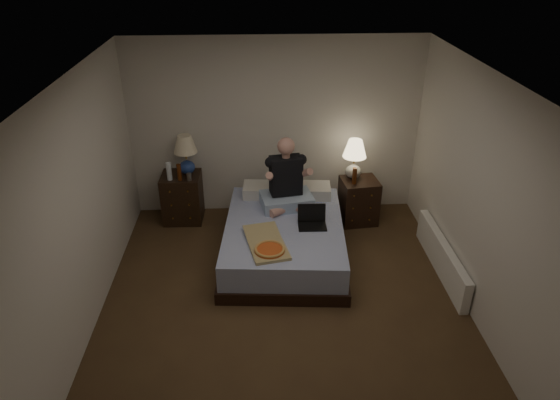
{
  "coord_description": "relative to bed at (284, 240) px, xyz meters",
  "views": [
    {
      "loc": [
        -0.26,
        -4.27,
        3.65
      ],
      "look_at": [
        0.0,
        0.9,
        0.85
      ],
      "focal_mm": 32.0,
      "sensor_mm": 36.0,
      "label": 1
    }
  ],
  "objects": [
    {
      "name": "laptop",
      "position": [
        0.34,
        -0.1,
        0.36
      ],
      "size": [
        0.34,
        0.28,
        0.24
      ],
      "primitive_type": null,
      "rotation": [
        0.0,
        0.0,
        -0.01
      ],
      "color": "black",
      "rests_on": "bed"
    },
    {
      "name": "lamp_left",
      "position": [
        -1.28,
        1.05,
        0.73
      ],
      "size": [
        0.37,
        0.37,
        0.56
      ],
      "primitive_type": null,
      "rotation": [
        0.0,
        0.0,
        -0.16
      ],
      "color": "navy",
      "rests_on": "nightstand_left"
    },
    {
      "name": "person",
      "position": [
        0.06,
        0.44,
        0.7
      ],
      "size": [
        0.74,
        0.62,
        0.93
      ],
      "primitive_type": null,
      "rotation": [
        0.0,
        0.0,
        0.17
      ],
      "color": "black",
      "rests_on": "bed"
    },
    {
      "name": "bed",
      "position": [
        0.0,
        0.0,
        0.0
      ],
      "size": [
        1.57,
        2.01,
        0.48
      ],
      "primitive_type": "cube",
      "rotation": [
        0.0,
        0.0,
        -0.07
      ],
      "color": "#5D70BB",
      "rests_on": "floor"
    },
    {
      "name": "radiator",
      "position": [
        1.88,
        -0.42,
        -0.04
      ],
      "size": [
        0.1,
        1.6,
        0.4
      ],
      "primitive_type": "cube",
      "color": "white",
      "rests_on": "floor"
    },
    {
      "name": "nightstand_right",
      "position": [
        1.09,
        0.82,
        0.08
      ],
      "size": [
        0.54,
        0.49,
        0.64
      ],
      "primitive_type": "cube",
      "rotation": [
        0.0,
        0.0,
        0.11
      ],
      "color": "black",
      "rests_on": "floor"
    },
    {
      "name": "floor",
      "position": [
        -0.05,
        -0.98,
        -0.24
      ],
      "size": [
        4.0,
        4.5,
        0.0
      ],
      "primitive_type": "cube",
      "color": "brown",
      "rests_on": "ground"
    },
    {
      "name": "water_bottle",
      "position": [
        -1.5,
        0.86,
        0.58
      ],
      "size": [
        0.07,
        0.07,
        0.25
      ],
      "primitive_type": "cylinder",
      "color": "white",
      "rests_on": "nightstand_left"
    },
    {
      "name": "soda_can",
      "position": [
        -1.23,
        0.84,
        0.5
      ],
      "size": [
        0.07,
        0.07,
        0.1
      ],
      "primitive_type": "cylinder",
      "color": "#9E9D99",
      "rests_on": "nightstand_left"
    },
    {
      "name": "wall_right",
      "position": [
        1.95,
        -0.98,
        1.01
      ],
      "size": [
        0.0,
        4.5,
        2.5
      ],
      "primitive_type": "cube",
      "rotation": [
        1.57,
        0.0,
        -1.57
      ],
      "color": "silver",
      "rests_on": "ground"
    },
    {
      "name": "wall_left",
      "position": [
        -2.05,
        -0.98,
        1.01
      ],
      "size": [
        0.0,
        4.5,
        2.5
      ],
      "primitive_type": "cube",
      "rotation": [
        1.57,
        0.0,
        1.57
      ],
      "color": "silver",
      "rests_on": "ground"
    },
    {
      "name": "beer_bottle_left",
      "position": [
        -1.36,
        0.85,
        0.57
      ],
      "size": [
        0.06,
        0.06,
        0.23
      ],
      "primitive_type": "cylinder",
      "color": "#55250C",
      "rests_on": "nightstand_left"
    },
    {
      "name": "pizza_box",
      "position": [
        -0.2,
        -0.64,
        0.28
      ],
      "size": [
        0.55,
        0.83,
        0.08
      ],
      "primitive_type": null,
      "rotation": [
        0.0,
        0.0,
        0.21
      ],
      "color": "tan",
      "rests_on": "bed"
    },
    {
      "name": "ceiling",
      "position": [
        -0.05,
        -0.98,
        2.26
      ],
      "size": [
        4.0,
        4.5,
        0.0
      ],
      "primitive_type": "cube",
      "rotation": [
        3.14,
        0.0,
        0.0
      ],
      "color": "white",
      "rests_on": "ground"
    },
    {
      "name": "beer_bottle_right",
      "position": [
        0.99,
        0.73,
        0.51
      ],
      "size": [
        0.06,
        0.06,
        0.23
      ],
      "primitive_type": "cylinder",
      "color": "#54250C",
      "rests_on": "nightstand_right"
    },
    {
      "name": "nightstand_left",
      "position": [
        -1.38,
        0.99,
        0.11
      ],
      "size": [
        0.54,
        0.49,
        0.69
      ],
      "primitive_type": "cube",
      "rotation": [
        0.0,
        0.0,
        -0.02
      ],
      "color": "black",
      "rests_on": "floor"
    },
    {
      "name": "lamp_right",
      "position": [
        1.0,
        0.91,
        0.68
      ],
      "size": [
        0.38,
        0.38,
        0.56
      ],
      "primitive_type": null,
      "rotation": [
        0.0,
        0.0,
        -0.22
      ],
      "color": "#9A9A91",
      "rests_on": "nightstand_right"
    },
    {
      "name": "wall_front",
      "position": [
        -0.05,
        -3.23,
        1.01
      ],
      "size": [
        4.0,
        0.0,
        2.5
      ],
      "primitive_type": "cube",
      "rotation": [
        -1.57,
        0.0,
        0.0
      ],
      "color": "silver",
      "rests_on": "ground"
    },
    {
      "name": "wall_back",
      "position": [
        -0.05,
        1.27,
        1.01
      ],
      "size": [
        4.0,
        0.0,
        2.5
      ],
      "primitive_type": "cube",
      "rotation": [
        1.57,
        0.0,
        0.0
      ],
      "color": "silver",
      "rests_on": "ground"
    }
  ]
}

